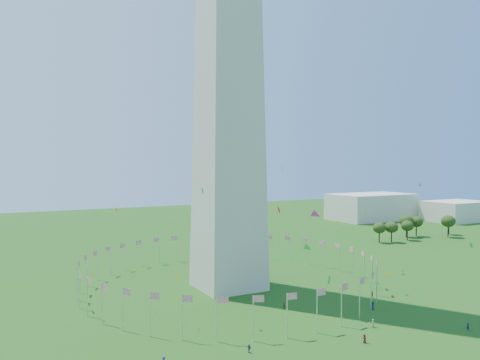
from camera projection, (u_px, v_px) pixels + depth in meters
name	position (u px, v px, depth m)	size (l,w,h in m)	color
ground	(350.00, 350.00, 86.77)	(600.00, 600.00, 0.00)	#17420F
flag_ring	(228.00, 271.00, 130.61)	(80.24, 80.24, 9.00)	silver
gov_building_east_a	(371.00, 207.00, 289.57)	(50.00, 30.00, 16.00)	beige
gov_building_east_b	(456.00, 211.00, 282.21)	(35.00, 25.00, 12.00)	beige
crowd	(349.00, 343.00, 87.87)	(96.91, 67.18, 2.02)	#1D2345
kites_aloft	(338.00, 224.00, 113.41)	(95.09, 67.64, 39.95)	#CC2699
tree_line_east	(417.00, 228.00, 216.47)	(52.82, 16.05, 10.38)	#304B19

